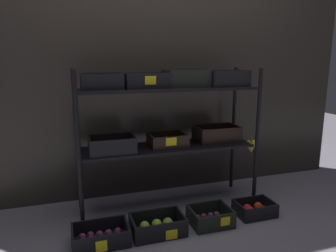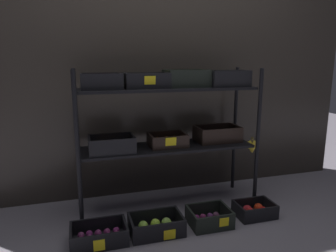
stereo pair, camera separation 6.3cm
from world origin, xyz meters
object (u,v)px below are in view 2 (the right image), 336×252
crate_ground_plum (99,236)px  crate_ground_apple_green (156,226)px  display_rack (170,114)px  crate_ground_center_plum (209,219)px  crate_ground_apple_red (255,211)px

crate_ground_plum → crate_ground_apple_green: size_ratio=1.00×
display_rack → crate_ground_center_plum: bearing=-63.9°
crate_ground_plum → crate_ground_apple_red: (1.21, 0.03, 0.00)m
crate_ground_plum → crate_ground_apple_green: (0.40, 0.01, 0.01)m
crate_ground_apple_green → crate_ground_center_plum: (0.41, 0.00, -0.00)m
crate_ground_plum → crate_ground_apple_red: bearing=1.3°
display_rack → crate_ground_plum: size_ratio=4.11×
crate_ground_apple_green → crate_ground_center_plum: size_ratio=1.24×
crate_ground_plum → crate_ground_apple_green: bearing=0.7°
crate_ground_center_plum → crate_ground_apple_red: crate_ground_center_plum is taller
display_rack → crate_ground_plum: 1.05m
crate_ground_center_plum → crate_ground_apple_red: size_ratio=1.01×
crate_ground_apple_red → crate_ground_plum: bearing=-178.7°
crate_ground_apple_green → crate_ground_apple_red: size_ratio=1.25×
display_rack → crate_ground_apple_red: size_ratio=5.17×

